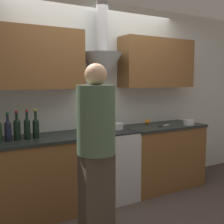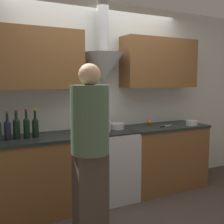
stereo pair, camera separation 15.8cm
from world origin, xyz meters
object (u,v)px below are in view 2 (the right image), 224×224
object	(u,v)px
wine_bottle_7	(27,127)
saucepan	(192,123)
wine_bottle_5	(7,129)
wine_bottle_6	(17,127)
stove_range	(108,164)
wine_bottle_8	(35,126)
stock_pot	(100,126)
orange_fruit	(149,122)
person_foreground_left	(90,153)
mixing_bowl	(116,126)

from	to	relation	value
wine_bottle_7	saucepan	xyz separation A→B (m)	(2.27, -0.16, -0.09)
wine_bottle_5	wine_bottle_6	distance (m)	0.10
wine_bottle_6	wine_bottle_5	bearing A→B (deg)	-174.40
wine_bottle_5	wine_bottle_7	distance (m)	0.20
stove_range	wine_bottle_6	xyz separation A→B (m)	(-1.13, -0.01, 0.58)
stove_range	wine_bottle_8	bearing A→B (deg)	-179.47
wine_bottle_8	saucepan	distance (m)	2.18
stove_range	wine_bottle_6	size ratio (longest dim) A/B	2.84
wine_bottle_8	stock_pot	xyz separation A→B (m)	(0.79, -0.03, -0.06)
orange_fruit	person_foreground_left	world-z (taller)	person_foreground_left
mixing_bowl	saucepan	xyz separation A→B (m)	(1.10, -0.24, -0.00)
stock_pot	saucepan	size ratio (longest dim) A/B	1.72
wine_bottle_7	wine_bottle_8	bearing A→B (deg)	8.65
wine_bottle_8	person_foreground_left	world-z (taller)	person_foreground_left
wine_bottle_5	saucepan	distance (m)	2.48
wine_bottle_5	wine_bottle_7	bearing A→B (deg)	0.01
stock_pot	saucepan	bearing A→B (deg)	-6.05
orange_fruit	saucepan	bearing A→B (deg)	-37.52
mixing_bowl	orange_fruit	size ratio (longest dim) A/B	3.01
orange_fruit	wine_bottle_6	bearing A→B (deg)	-174.18
wine_bottle_7	orange_fruit	world-z (taller)	wine_bottle_7
stove_range	wine_bottle_5	size ratio (longest dim) A/B	2.92
wine_bottle_5	orange_fruit	world-z (taller)	wine_bottle_5
stove_range	stock_pot	xyz separation A→B (m)	(-0.14, -0.04, 0.52)
stove_range	wine_bottle_7	distance (m)	1.18
wine_bottle_8	orange_fruit	size ratio (longest dim) A/B	4.59
orange_fruit	stock_pot	bearing A→B (deg)	-166.44
stove_range	mixing_bowl	size ratio (longest dim) A/B	4.23
wine_bottle_6	saucepan	xyz separation A→B (m)	(2.38, -0.17, -0.09)
stove_range	wine_bottle_6	distance (m)	1.27
wine_bottle_5	stock_pot	world-z (taller)	wine_bottle_5
stove_range	wine_bottle_8	world-z (taller)	wine_bottle_8
stock_pot	saucepan	distance (m)	1.39
wine_bottle_6	wine_bottle_8	size ratio (longest dim) A/B	0.98
wine_bottle_6	stock_pot	distance (m)	1.00
mixing_bowl	person_foreground_left	world-z (taller)	person_foreground_left
wine_bottle_8	saucepan	world-z (taller)	wine_bottle_8
orange_fruit	stove_range	bearing A→B (deg)	-166.84
stove_range	wine_bottle_8	size ratio (longest dim) A/B	2.77
wine_bottle_6	wine_bottle_8	bearing A→B (deg)	1.62
wine_bottle_6	mixing_bowl	xyz separation A→B (m)	(1.28, 0.06, -0.09)
stove_range	mixing_bowl	xyz separation A→B (m)	(0.14, 0.05, 0.49)
wine_bottle_8	mixing_bowl	distance (m)	1.08
stove_range	saucepan	bearing A→B (deg)	-8.53
stove_range	wine_bottle_7	xyz separation A→B (m)	(-1.03, -0.02, 0.58)
wine_bottle_5	stove_range	bearing A→B (deg)	1.10
orange_fruit	saucepan	size ratio (longest dim) A/B	0.45
wine_bottle_5	stock_pot	bearing A→B (deg)	-0.85
wine_bottle_8	orange_fruit	world-z (taller)	wine_bottle_8
wine_bottle_6	wine_bottle_7	distance (m)	0.11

